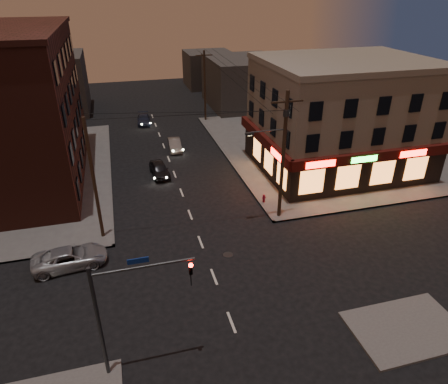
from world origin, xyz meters
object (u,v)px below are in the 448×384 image
object	(u,v)px
suv_cross	(70,258)
sedan_far	(144,120)
sedan_near	(159,169)
fire_hydrant	(264,198)
sedan_mid	(175,145)

from	to	relation	value
suv_cross	sedan_far	bearing A→B (deg)	-20.31
sedan_near	suv_cross	bearing A→B (deg)	-125.44
sedan_far	sedan_near	bearing A→B (deg)	-86.11
sedan_far	fire_hydrant	world-z (taller)	sedan_far
sedan_near	sedan_mid	world-z (taller)	sedan_near
sedan_near	sedan_far	bearing A→B (deg)	85.37
suv_cross	sedan_near	world-z (taller)	sedan_near
suv_cross	sedan_far	size ratio (longest dim) A/B	1.16
suv_cross	fire_hydrant	distance (m)	15.93
sedan_far	fire_hydrant	size ratio (longest dim) A/B	5.73
suv_cross	sedan_mid	xyz separation A→B (m)	(9.92, 18.80, -0.05)
sedan_far	fire_hydrant	distance (m)	25.84
suv_cross	sedan_near	xyz separation A→B (m)	(7.43, 12.47, 0.00)
sedan_near	sedan_mid	bearing A→B (deg)	63.95
sedan_mid	fire_hydrant	xyz separation A→B (m)	(5.34, -14.24, -0.07)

